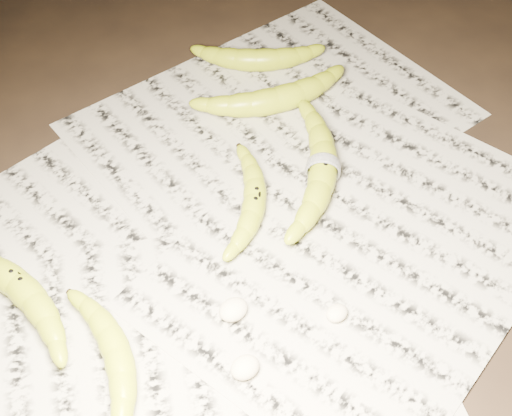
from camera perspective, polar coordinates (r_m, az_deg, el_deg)
ground at (r=0.93m, az=0.17°, el=-3.28°), size 3.00×3.00×0.00m
newspaper_patch at (r=0.93m, az=-2.91°, el=-2.92°), size 0.90×0.70×0.01m
banana_left_a at (r=0.91m, az=-18.57°, el=-5.72°), size 0.10×0.23×0.04m
banana_left_b at (r=0.83m, az=-11.07°, el=-11.32°), size 0.10×0.18×0.03m
banana_center at (r=0.96m, az=-0.12°, el=0.73°), size 0.16×0.16×0.03m
banana_taped at (r=1.00m, az=5.42°, el=3.28°), size 0.21×0.21×0.04m
banana_upper_a at (r=1.10m, az=1.60°, el=8.79°), size 0.22×0.13×0.04m
banana_upper_b at (r=1.18m, az=0.10°, el=11.90°), size 0.18×0.16×0.04m
measuring_tape at (r=1.00m, az=5.42°, el=3.28°), size 0.04×0.04×0.05m
flesh_chunk_a at (r=0.86m, az=-1.83°, el=-7.98°), size 0.04×0.03×0.02m
flesh_chunk_b at (r=0.82m, az=-0.89°, el=-12.50°), size 0.03×0.03×0.02m
flesh_chunk_c at (r=0.86m, az=6.52°, el=-8.21°), size 0.03×0.02×0.02m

